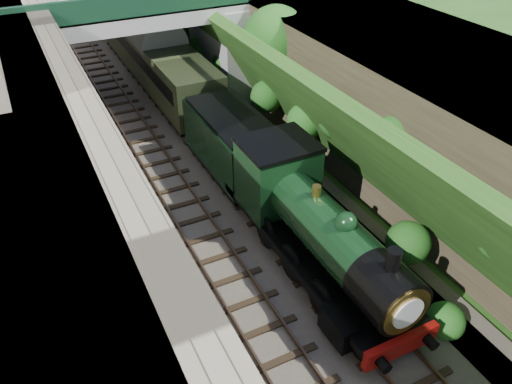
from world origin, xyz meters
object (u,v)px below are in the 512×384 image
object	(u,v)px
road_bridge	(158,36)
tender	(233,146)
locomotive	(316,229)
tree	(276,41)

from	to	relation	value
road_bridge	tender	bearing A→B (deg)	-88.54
road_bridge	locomotive	bearing A→B (deg)	-89.16
road_bridge	tender	size ratio (longest dim) A/B	2.67
locomotive	tender	size ratio (longest dim) A/B	1.70
locomotive	tender	xyz separation A→B (m)	(-0.00, 7.36, -0.27)
tree	tender	distance (m)	7.18
tree	tender	bearing A→B (deg)	-136.39
road_bridge	tree	size ratio (longest dim) A/B	2.42
tree	locomotive	xyz separation A→B (m)	(-4.71, -11.85, -2.75)
tree	locomotive	world-z (taller)	tree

